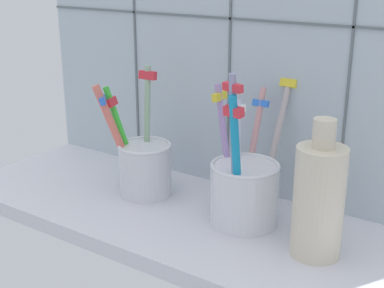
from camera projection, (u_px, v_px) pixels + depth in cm
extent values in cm
cube|color=silver|center=(182.00, 220.00, 68.48)|extent=(64.00, 22.00, 2.00)
cube|color=#B2C1CC|center=(234.00, 38.00, 70.89)|extent=(64.00, 2.00, 45.00)
cube|color=slate|center=(135.00, 30.00, 78.54)|extent=(0.30, 0.20, 45.00)
cube|color=slate|center=(230.00, 39.00, 70.03)|extent=(0.30, 0.20, 45.00)
cube|color=slate|center=(351.00, 50.00, 61.51)|extent=(0.30, 0.20, 45.00)
cube|color=slate|center=(230.00, 19.00, 69.20)|extent=(64.00, 0.20, 0.30)
cylinder|color=silver|center=(146.00, 170.00, 72.75)|extent=(7.05, 7.05, 6.89)
torus|color=silver|center=(145.00, 145.00, 71.63)|extent=(7.19, 7.19, 0.50)
cylinder|color=green|center=(124.00, 140.00, 72.15)|extent=(5.22, 2.64, 14.36)
cube|color=#E5333F|center=(112.00, 102.00, 70.84)|extent=(1.75, 2.43, 1.26)
cylinder|color=#E37061|center=(119.00, 140.00, 71.16)|extent=(5.34, 4.67, 15.03)
cube|color=blue|center=(103.00, 100.00, 69.23)|extent=(2.18, 2.37, 1.10)
cylinder|color=#94B894|center=(147.00, 128.00, 72.80)|extent=(0.94, 2.02, 16.71)
cube|color=#E5333F|center=(148.00, 75.00, 70.88)|extent=(2.48, 1.04, 1.13)
cylinder|color=silver|center=(244.00, 194.00, 64.63)|extent=(8.19, 8.19, 7.34)
torus|color=silver|center=(245.00, 166.00, 63.44)|extent=(8.28, 8.28, 0.50)
cylinder|color=#168FC3|center=(236.00, 164.00, 60.55)|extent=(1.26, 3.15, 16.32)
cube|color=#E5333F|center=(234.00, 111.00, 57.93)|extent=(2.34, 1.26, 1.14)
cylinder|color=#8C8DB4|center=(234.00, 154.00, 60.53)|extent=(1.27, 2.23, 18.47)
cube|color=#E5333F|center=(233.00, 87.00, 57.70)|extent=(2.62, 1.33, 0.92)
cylinder|color=#A484C5|center=(226.00, 149.00, 66.14)|extent=(3.34, 0.82, 15.95)
cube|color=yellow|center=(219.00, 96.00, 64.57)|extent=(0.84, 2.52, 1.04)
cylinder|color=silver|center=(237.00, 157.00, 66.14)|extent=(2.05, 2.43, 14.04)
cube|color=white|center=(238.00, 108.00, 64.87)|extent=(1.94, 1.70, 0.88)
cylinder|color=#B6AAAA|center=(277.00, 138.00, 67.35)|extent=(1.12, 7.78, 17.95)
cube|color=yellow|center=(289.00, 83.00, 67.11)|extent=(2.17, 1.02, 1.16)
cylinder|color=#CA8F8F|center=(253.00, 150.00, 67.41)|extent=(1.27, 6.32, 15.00)
cube|color=blue|center=(261.00, 103.00, 67.25)|extent=(2.11, 1.01, 0.96)
cylinder|color=beige|center=(319.00, 202.00, 57.01)|extent=(5.40, 5.40, 12.16)
cylinder|color=beige|center=(325.00, 133.00, 54.54)|extent=(2.36, 2.36, 3.04)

